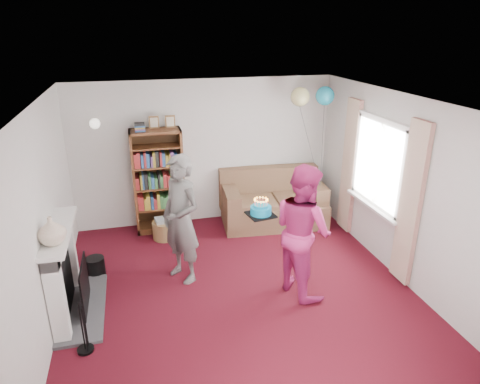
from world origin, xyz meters
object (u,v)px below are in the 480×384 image
object	(u,v)px
bookcase	(158,181)
sofa	(272,203)
person_striped	(181,220)
person_magenta	(303,230)
birthday_cake	(261,210)

from	to	relation	value
bookcase	sofa	world-z (taller)	bookcase
person_striped	person_magenta	world-z (taller)	person_striped
person_magenta	birthday_cake	xyz separation A→B (m)	(-0.51, 0.16, 0.26)
birthday_cake	bookcase	bearing A→B (deg)	117.39
person_striped	person_magenta	distance (m)	1.61
sofa	birthday_cake	size ratio (longest dim) A/B	5.56
bookcase	person_striped	distance (m)	1.69
person_striped	birthday_cake	world-z (taller)	person_striped
bookcase	person_magenta	size ratio (longest dim) A/B	1.12
bookcase	sofa	size ratio (longest dim) A/B	1.10
sofa	birthday_cake	distance (m)	2.27
sofa	person_striped	xyz separation A→B (m)	(-1.78, -1.45, 0.54)
sofa	birthday_cake	bearing A→B (deg)	-107.71
bookcase	birthday_cake	distance (m)	2.48
person_striped	birthday_cake	size ratio (longest dim) A/B	5.54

